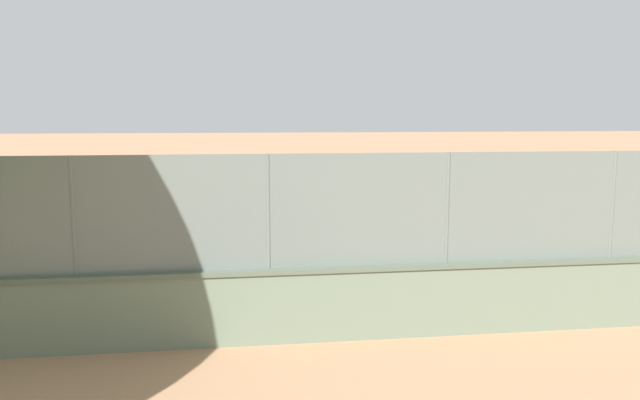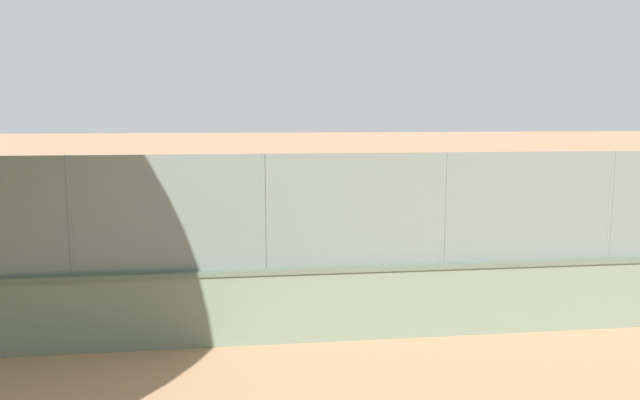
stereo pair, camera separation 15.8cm
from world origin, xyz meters
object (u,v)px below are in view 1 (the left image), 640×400
sports_ball (343,188)px  spare_ball_by_wall (421,295)px  player_near_wall_returning (184,191)px  player_baseline_waiting (320,184)px  player_crossing_court (409,202)px

sports_ball → spare_ball_by_wall: bearing=85.9°
sports_ball → player_near_wall_returning: bearing=1.7°
player_baseline_waiting → spare_ball_by_wall: player_baseline_waiting is taller
player_near_wall_returning → spare_ball_by_wall: player_near_wall_returning is taller
player_baseline_waiting → spare_ball_by_wall: (0.11, 12.86, -0.95)m
player_crossing_court → spare_ball_by_wall: bearing=73.7°
player_crossing_court → spare_ball_by_wall: 7.75m
player_baseline_waiting → player_crossing_court: bearing=110.5°
sports_ball → spare_ball_by_wall: sports_ball is taller
spare_ball_by_wall → player_near_wall_returning: bearing=-65.0°
player_baseline_waiting → player_crossing_court: size_ratio=1.03×
sports_ball → spare_ball_by_wall: (0.84, 11.80, -0.90)m
player_near_wall_returning → spare_ball_by_wall: 12.85m
player_near_wall_returning → sports_ball: (-6.25, -0.18, -0.04)m
player_near_wall_returning → player_crossing_court: 8.67m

